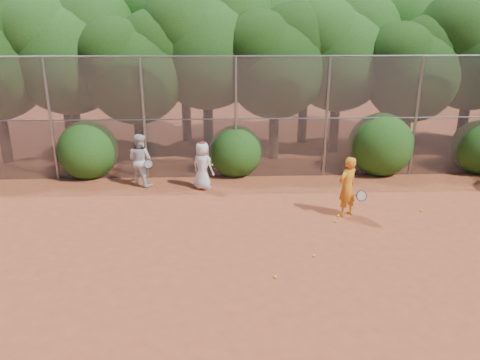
{
  "coord_description": "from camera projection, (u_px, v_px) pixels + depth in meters",
  "views": [
    {
      "loc": [
        -1.44,
        -9.12,
        5.18
      ],
      "look_at": [
        -1.0,
        2.5,
        1.1
      ],
      "focal_mm": 35.0,
      "sensor_mm": 36.0,
      "label": 1
    }
  ],
  "objects": [
    {
      "name": "ball_4",
      "position": [
        276.0,
        277.0,
        9.77
      ],
      "size": [
        0.07,
        0.07,
        0.07
      ],
      "primitive_type": "sphere",
      "color": "yellow",
      "rests_on": "ground"
    },
    {
      "name": "fence_back",
      "position": [
        263.0,
        117.0,
        15.34
      ],
      "size": [
        20.05,
        0.09,
        4.03
      ],
      "color": "gray",
      "rests_on": "ground"
    },
    {
      "name": "tree_7",
      "position": [
        477.0,
        42.0,
        17.39
      ],
      "size": [
        4.77,
        4.14,
        6.53
      ],
      "color": "black",
      "rests_on": "ground"
    },
    {
      "name": "ball_5",
      "position": [
        421.0,
        210.0,
        13.1
      ],
      "size": [
        0.07,
        0.07,
        0.07
      ],
      "primitive_type": "sphere",
      "color": "yellow",
      "rests_on": "ground"
    },
    {
      "name": "bush_2",
      "position": [
        381.0,
        142.0,
        16.09
      ],
      "size": [
        2.2,
        2.2,
        2.2
      ],
      "primitive_type": "sphere",
      "color": "#1B4711",
      "rests_on": "ground"
    },
    {
      "name": "ball_0",
      "position": [
        335.0,
        221.0,
        12.42
      ],
      "size": [
        0.07,
        0.07,
        0.07
      ],
      "primitive_type": "sphere",
      "color": "yellow",
      "rests_on": "ground"
    },
    {
      "name": "bush_0",
      "position": [
        88.0,
        147.0,
        15.76
      ],
      "size": [
        2.0,
        2.0,
        2.0
      ],
      "primitive_type": "sphere",
      "color": "#1B4711",
      "rests_on": "ground"
    },
    {
      "name": "ball_1",
      "position": [
        338.0,
        216.0,
        12.75
      ],
      "size": [
        0.07,
        0.07,
        0.07
      ],
      "primitive_type": "sphere",
      "color": "yellow",
      "rests_on": "ground"
    },
    {
      "name": "player_teen",
      "position": [
        203.0,
        165.0,
        14.63
      ],
      "size": [
        0.89,
        0.82,
        1.55
      ],
      "rotation": [
        0.0,
        0.0,
        2.53
      ],
      "color": "white",
      "rests_on": "ground"
    },
    {
      "name": "tree_5",
      "position": [
        341.0,
        48.0,
        17.66
      ],
      "size": [
        4.51,
        3.92,
        6.17
      ],
      "color": "black",
      "rests_on": "ground"
    },
    {
      "name": "bush_3",
      "position": [
        480.0,
        145.0,
        16.26
      ],
      "size": [
        1.9,
        1.9,
        1.9
      ],
      "primitive_type": "sphere",
      "color": "#1B4711",
      "rests_on": "ground"
    },
    {
      "name": "bush_1",
      "position": [
        236.0,
        149.0,
        15.97
      ],
      "size": [
        1.8,
        1.8,
        1.8
      ],
      "primitive_type": "sphere",
      "color": "#1B4711",
      "rests_on": "ground"
    },
    {
      "name": "ball_2",
      "position": [
        314.0,
        256.0,
        10.63
      ],
      "size": [
        0.07,
        0.07,
        0.07
      ],
      "primitive_type": "sphere",
      "color": "yellow",
      "rests_on": "ground"
    },
    {
      "name": "tree_4",
      "position": [
        277.0,
        58.0,
        16.91
      ],
      "size": [
        4.19,
        3.64,
        5.73
      ],
      "color": "black",
      "rests_on": "ground"
    },
    {
      "name": "player_white",
      "position": [
        140.0,
        160.0,
        14.91
      ],
      "size": [
        1.04,
        0.97,
        1.7
      ],
      "rotation": [
        0.0,
        0.0,
        2.61
      ],
      "color": "silver",
      "rests_on": "ground"
    },
    {
      "name": "tree_10",
      "position": [
        185.0,
        30.0,
        19.14
      ],
      "size": [
        5.15,
        4.48,
        7.06
      ],
      "color": "black",
      "rests_on": "ground"
    },
    {
      "name": "ground",
      "position": [
        289.0,
        263.0,
        10.37
      ],
      "size": [
        80.0,
        80.0,
        0.0
      ],
      "primitive_type": "plane",
      "color": "#9E4223",
      "rests_on": "ground"
    },
    {
      "name": "player_yellow",
      "position": [
        347.0,
        187.0,
        12.59
      ],
      "size": [
        0.88,
        0.67,
        1.68
      ],
      "rotation": [
        0.0,
        0.0,
        3.71
      ],
      "color": "orange",
      "rests_on": "ground"
    },
    {
      "name": "tree_9",
      "position": [
        61.0,
        38.0,
        18.87
      ],
      "size": [
        4.83,
        4.2,
        6.62
      ],
      "color": "black",
      "rests_on": "ground"
    },
    {
      "name": "tree_1",
      "position": [
        69.0,
        46.0,
        16.79
      ],
      "size": [
        4.64,
        4.03,
        6.35
      ],
      "color": "black",
      "rests_on": "ground"
    },
    {
      "name": "tree_11",
      "position": [
        307.0,
        43.0,
        19.09
      ],
      "size": [
        4.64,
        4.03,
        6.35
      ],
      "color": "black",
      "rests_on": "ground"
    },
    {
      "name": "tree_2",
      "position": [
        136.0,
        64.0,
        16.41
      ],
      "size": [
        3.99,
        3.47,
        5.47
      ],
      "color": "black",
      "rests_on": "ground"
    },
    {
      "name": "tree_12",
      "position": [
        411.0,
        33.0,
        19.71
      ],
      "size": [
        5.02,
        4.37,
        6.88
      ],
      "color": "black",
      "rests_on": "ground"
    },
    {
      "name": "tree_6",
      "position": [
        414.0,
        66.0,
        16.99
      ],
      "size": [
        3.86,
        3.36,
        5.29
      ],
      "color": "black",
      "rests_on": "ground"
    },
    {
      "name": "tree_3",
      "position": [
        208.0,
        39.0,
        17.18
      ],
      "size": [
        4.89,
        4.26,
        6.7
      ],
      "color": "black",
      "rests_on": "ground"
    }
  ]
}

